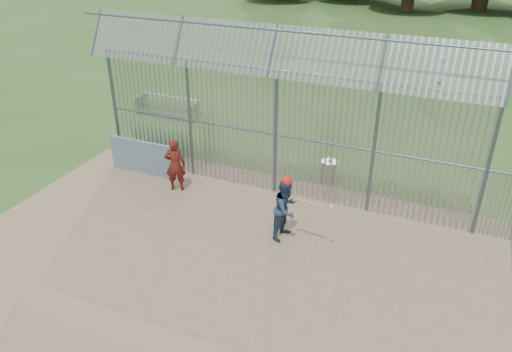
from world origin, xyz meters
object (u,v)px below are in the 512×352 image
at_px(onlooker, 175,165).
at_px(trash_can, 329,171).
at_px(batter, 286,209).
at_px(dugout_wall, 143,157).
at_px(bleacher, 167,106).

xyz_separation_m(onlooker, trash_can, (4.38, 2.51, -0.53)).
relative_size(batter, onlooker, 0.98).
xyz_separation_m(dugout_wall, batter, (5.80, -1.63, 0.27)).
relative_size(onlooker, trash_can, 2.17).
relative_size(dugout_wall, batter, 1.43).
bearing_deg(trash_can, dugout_wall, -161.95).
distance_m(onlooker, trash_can, 5.07).
height_order(dugout_wall, trash_can, dugout_wall).
height_order(dugout_wall, bleacher, dugout_wall).
xyz_separation_m(dugout_wall, trash_can, (6.02, 1.96, -0.24)).
bearing_deg(bleacher, dugout_wall, -66.01).
bearing_deg(dugout_wall, onlooker, -18.49).
distance_m(batter, trash_can, 3.63).
distance_m(batter, onlooker, 4.29).
xyz_separation_m(dugout_wall, bleacher, (-2.29, 5.15, -0.21)).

